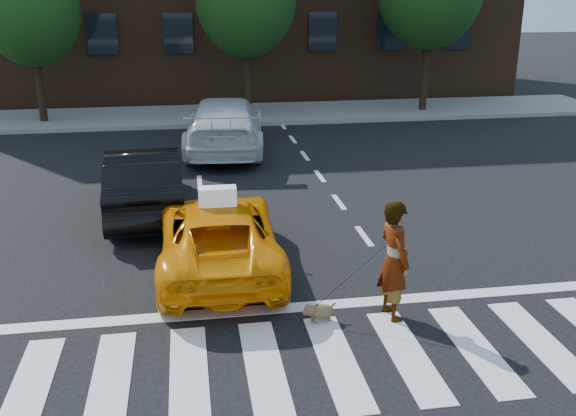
{
  "coord_description": "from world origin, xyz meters",
  "views": [
    {
      "loc": [
        -1.86,
        -7.35,
        4.84
      ],
      "look_at": [
        -0.16,
        3.26,
        1.1
      ],
      "focal_mm": 40.0,
      "sensor_mm": 36.0,
      "label": 1
    }
  ],
  "objects_px": {
    "woman": "(394,261)",
    "white_suv": "(225,124)",
    "taxi": "(218,234)",
    "dog": "(318,311)",
    "black_sedan": "(144,181)"
  },
  "relations": [
    {
      "from": "taxi",
      "to": "dog",
      "type": "bearing_deg",
      "value": 121.36
    },
    {
      "from": "white_suv",
      "to": "dog",
      "type": "height_order",
      "value": "white_suv"
    },
    {
      "from": "black_sedan",
      "to": "woman",
      "type": "relative_size",
      "value": 2.41
    },
    {
      "from": "white_suv",
      "to": "woman",
      "type": "distance_m",
      "value": 11.11
    },
    {
      "from": "taxi",
      "to": "white_suv",
      "type": "height_order",
      "value": "white_suv"
    },
    {
      "from": "woman",
      "to": "black_sedan",
      "type": "bearing_deg",
      "value": 25.4
    },
    {
      "from": "dog",
      "to": "woman",
      "type": "bearing_deg",
      "value": -13.84
    },
    {
      "from": "black_sedan",
      "to": "woman",
      "type": "bearing_deg",
      "value": 122.96
    },
    {
      "from": "dog",
      "to": "taxi",
      "type": "bearing_deg",
      "value": 106.32
    },
    {
      "from": "taxi",
      "to": "dog",
      "type": "distance_m",
      "value": 2.7
    },
    {
      "from": "dog",
      "to": "black_sedan",
      "type": "bearing_deg",
      "value": 102.6
    },
    {
      "from": "woman",
      "to": "white_suv",
      "type": "bearing_deg",
      "value": -0.88
    },
    {
      "from": "black_sedan",
      "to": "taxi",
      "type": "bearing_deg",
      "value": 111.44
    },
    {
      "from": "taxi",
      "to": "white_suv",
      "type": "relative_size",
      "value": 0.79
    },
    {
      "from": "woman",
      "to": "dog",
      "type": "bearing_deg",
      "value": 80.23
    }
  ]
}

